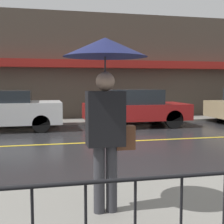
{
  "coord_description": "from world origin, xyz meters",
  "views": [
    {
      "loc": [
        -2.52,
        -8.85,
        1.72
      ],
      "look_at": [
        -1.17,
        -2.9,
        1.16
      ],
      "focal_mm": 50.0,
      "sensor_mm": 36.0,
      "label": 1
    }
  ],
  "objects": [
    {
      "name": "ground_plane",
      "position": [
        0.0,
        0.0,
        0.0
      ],
      "size": [
        80.0,
        80.0,
        0.0
      ],
      "primitive_type": "plane",
      "color": "#262628"
    },
    {
      "name": "sidewalk_far",
      "position": [
        0.0,
        4.77,
        0.05
      ],
      "size": [
        28.0,
        1.6,
        0.1
      ],
      "color": "gray",
      "rests_on": "ground_plane"
    },
    {
      "name": "lane_marking",
      "position": [
        0.0,
        0.0,
        0.0
      ],
      "size": [
        25.2,
        0.12,
        0.01
      ],
      "color": "gold",
      "rests_on": "ground_plane"
    },
    {
      "name": "building_storefront",
      "position": [
        0.0,
        5.69,
        2.5
      ],
      "size": [
        28.0,
        0.85,
        4.98
      ],
      "color": "#4C4238",
      "rests_on": "ground_plane"
    },
    {
      "name": "pedestrian",
      "position": [
        -1.75,
        -5.11,
        1.78
      ],
      "size": [
        1.03,
        1.03,
        2.17
      ],
      "rotation": [
        0.0,
        0.0,
        3.14
      ],
      "color": "#333338",
      "rests_on": "sidewalk_near"
    },
    {
      "name": "car_white",
      "position": [
        -3.79,
        3.03,
        0.75
      ],
      "size": [
        3.9,
        1.83,
        1.46
      ],
      "color": "silver",
      "rests_on": "ground_plane"
    },
    {
      "name": "car_red",
      "position": [
        1.1,
        3.03,
        0.76
      ],
      "size": [
        4.05,
        1.95,
        1.48
      ],
      "color": "maroon",
      "rests_on": "ground_plane"
    }
  ]
}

